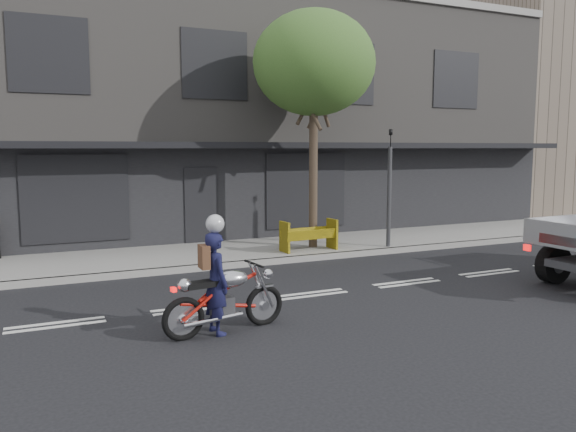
% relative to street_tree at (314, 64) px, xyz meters
% --- Properties ---
extents(ground, '(80.00, 80.00, 0.00)m').
position_rel_street_tree_xyz_m(ground, '(-2.20, -4.20, -5.28)').
color(ground, black).
rests_on(ground, ground).
extents(sidewalk, '(32.00, 3.20, 0.15)m').
position_rel_street_tree_xyz_m(sidewalk, '(-2.20, 0.50, -5.20)').
color(sidewalk, gray).
rests_on(sidewalk, ground).
extents(kerb, '(32.00, 0.20, 0.15)m').
position_rel_street_tree_xyz_m(kerb, '(-2.20, -1.10, -5.20)').
color(kerb, gray).
rests_on(kerb, ground).
extents(building_main, '(26.00, 10.00, 8.00)m').
position_rel_street_tree_xyz_m(building_main, '(-2.20, 7.10, -1.28)').
color(building_main, slate).
rests_on(building_main, ground).
extents(building_neighbour, '(14.00, 10.00, 10.00)m').
position_rel_street_tree_xyz_m(building_neighbour, '(17.80, 7.10, -0.28)').
color(building_neighbour, brown).
rests_on(building_neighbour, ground).
extents(street_tree, '(3.40, 3.40, 6.74)m').
position_rel_street_tree_xyz_m(street_tree, '(0.00, 0.00, 0.00)').
color(street_tree, '#382B21').
rests_on(street_tree, ground).
extents(traffic_light_pole, '(0.12, 0.12, 3.50)m').
position_rel_street_tree_xyz_m(traffic_light_pole, '(2.00, -0.85, -3.63)').
color(traffic_light_pole, '#2D2D30').
rests_on(traffic_light_pole, ground).
extents(motorcycle, '(2.14, 0.62, 1.11)m').
position_rel_street_tree_xyz_m(motorcycle, '(-4.49, -5.72, -4.71)').
color(motorcycle, black).
rests_on(motorcycle, ground).
extents(rider, '(0.48, 0.65, 1.65)m').
position_rel_street_tree_xyz_m(rider, '(-4.64, -5.72, -4.45)').
color(rider, '#141437').
rests_on(rider, ground).
extents(construction_barrier, '(1.61, 0.74, 0.88)m').
position_rel_street_tree_xyz_m(construction_barrier, '(-0.36, -0.69, -4.69)').
color(construction_barrier, yellow).
rests_on(construction_barrier, sidewalk).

